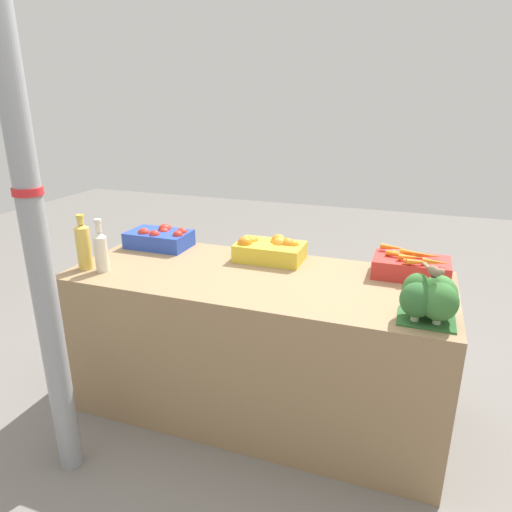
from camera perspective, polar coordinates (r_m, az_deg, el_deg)
name	(u,v)px	position (r m, az deg, el deg)	size (l,w,h in m)	color
ground_plane	(256,404)	(2.66, 0.00, -17.98)	(10.00, 10.00, 0.00)	slate
market_table	(256,343)	(2.45, 0.00, -10.78)	(1.89, 0.77, 0.77)	#937551
support_pole	(33,221)	(1.94, -26.14, 3.99)	(0.11, 0.11, 2.32)	gray
apple_crate	(159,238)	(2.75, -11.98, 2.26)	(0.36, 0.23, 0.13)	#2847B7
orange_crate	(270,249)	(2.48, 1.75, 0.85)	(0.36, 0.23, 0.13)	gold
carrot_crate	(411,266)	(2.37, 18.83, -1.21)	(0.36, 0.23, 0.13)	red
broccoli_pile	(428,298)	(1.91, 20.74, -4.91)	(0.22, 0.20, 0.19)	#2D602D
juice_bottle_golden	(83,245)	(2.49, -20.76, 1.24)	(0.07, 0.07, 0.29)	gold
juice_bottle_cloudy	(101,250)	(2.42, -18.81, 0.71)	(0.07, 0.07, 0.27)	beige
sparrow_bird	(435,271)	(1.86, 21.49, -1.77)	(0.08, 0.12, 0.05)	#4C3D2D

